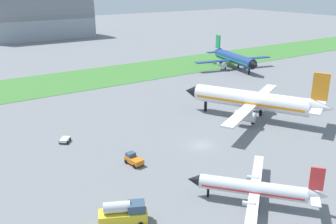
# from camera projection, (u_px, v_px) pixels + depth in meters

# --- Properties ---
(ground_plane) EXTENTS (600.00, 600.00, 0.00)m
(ground_plane) POSITION_uv_depth(u_px,v_px,m) (201.00, 145.00, 75.47)
(ground_plane) COLOR slate
(grass_taxiway_strip) EXTENTS (360.00, 28.00, 0.08)m
(grass_taxiway_strip) POSITION_uv_depth(u_px,v_px,m) (80.00, 80.00, 126.01)
(grass_taxiway_strip) COLOR #3D7533
(grass_taxiway_strip) RESTS_ON ground_plane
(airplane_parked_jet_far) EXTENTS (31.01, 30.60, 11.06)m
(airplane_parked_jet_far) POSITION_uv_depth(u_px,v_px,m) (234.00, 58.00, 140.54)
(airplane_parked_jet_far) COLOR navy
(airplane_parked_jet_far) RESTS_ON ground_plane
(airplane_midfield_jet) EXTENTS (33.24, 33.15, 12.79)m
(airplane_midfield_jet) POSITION_uv_depth(u_px,v_px,m) (253.00, 100.00, 88.53)
(airplane_midfield_jet) COLOR white
(airplane_midfield_jet) RESTS_ON ground_plane
(airplane_foreground_turboprop) EXTENTS (19.01, 17.04, 7.07)m
(airplane_foreground_turboprop) POSITION_uv_depth(u_px,v_px,m) (255.00, 188.00, 54.76)
(airplane_foreground_turboprop) COLOR silver
(airplane_foreground_turboprop) RESTS_ON ground_plane
(baggage_cart_near_gate) EXTENTS (2.86, 2.95, 0.90)m
(baggage_cart_near_gate) POSITION_uv_depth(u_px,v_px,m) (65.00, 140.00, 76.65)
(baggage_cart_near_gate) COLOR white
(baggage_cart_near_gate) RESTS_ON ground_plane
(pushback_tug_midfield) EXTENTS (2.44, 3.80, 1.95)m
(pushback_tug_midfield) POSITION_uv_depth(u_px,v_px,m) (134.00, 159.00, 67.41)
(pushback_tug_midfield) COLOR orange
(pushback_tug_midfield) RESTS_ON ground_plane
(fuel_truck_by_runway) EXTENTS (6.90, 4.95, 3.29)m
(fuel_truck_by_runway) POSITION_uv_depth(u_px,v_px,m) (124.00, 213.00, 50.68)
(fuel_truck_by_runway) COLOR yellow
(fuel_truck_by_runway) RESTS_ON ground_plane
(hangar_distant) EXTENTS (56.00, 25.81, 29.42)m
(hangar_distant) POSITION_uv_depth(u_px,v_px,m) (41.00, 15.00, 213.76)
(hangar_distant) COLOR #9399A3
(hangar_distant) RESTS_ON ground_plane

